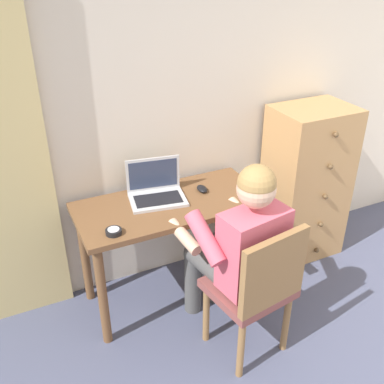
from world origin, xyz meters
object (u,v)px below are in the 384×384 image
(chair, at_px, (257,287))
(laptop, at_px, (156,191))
(dresser, at_px, (306,183))
(computer_mouse, at_px, (203,189))
(desk, at_px, (171,219))
(person_seated, at_px, (238,243))
(desk_clock, at_px, (114,232))

(chair, bearing_deg, laptop, 110.49)
(dresser, xyz_separation_m, computer_mouse, (-0.87, -0.03, 0.17))
(desk, height_order, chair, chair)
(person_seated, distance_m, desk_clock, 0.69)
(dresser, distance_m, desk_clock, 1.56)
(dresser, height_order, computer_mouse, dresser)
(laptop, distance_m, desk_clock, 0.45)
(desk, relative_size, dresser, 1.01)
(laptop, bearing_deg, chair, -69.51)
(laptop, relative_size, computer_mouse, 3.77)
(desk_clock, bearing_deg, desk, 23.46)
(chair, height_order, computer_mouse, chair)
(desk, distance_m, person_seated, 0.53)
(dresser, relative_size, laptop, 3.07)
(desk, height_order, person_seated, person_seated)
(desk, xyz_separation_m, computer_mouse, (0.25, 0.05, 0.14))
(person_seated, xyz_separation_m, laptop, (-0.26, 0.57, 0.11))
(person_seated, relative_size, computer_mouse, 12.01)
(dresser, relative_size, person_seated, 0.97)
(desk, bearing_deg, computer_mouse, 10.70)
(computer_mouse, bearing_deg, desk, -167.13)
(chair, relative_size, desk_clock, 9.81)
(person_seated, distance_m, laptop, 0.64)
(desk, height_order, laptop, laptop)
(chair, bearing_deg, desk, 108.80)
(computer_mouse, bearing_deg, person_seated, -92.78)
(dresser, distance_m, laptop, 1.19)
(chair, bearing_deg, dresser, 39.61)
(desk, xyz_separation_m, chair, (0.23, -0.66, -0.12))
(laptop, bearing_deg, computer_mouse, -8.55)
(dresser, bearing_deg, computer_mouse, -178.25)
(chair, bearing_deg, desk_clock, 142.98)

